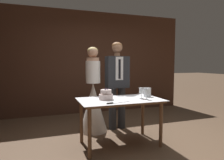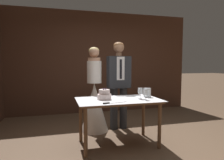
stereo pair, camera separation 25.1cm
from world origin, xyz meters
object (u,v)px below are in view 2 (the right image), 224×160
Objects in this scene: tiered_cake at (104,95)px; groom at (119,80)px; cake_table at (118,105)px; bride at (94,101)px; wine_glass_near at (140,91)px; hurricane_candle at (147,93)px; wine_glass_middle at (145,93)px; cake_knife at (110,103)px.

groom reaches higher than tiered_cake.
cake_table is at bearing -13.91° from tiered_cake.
cake_table is at bearing -107.62° from groom.
bride reaches higher than cake_table.
tiered_cake is 1.25× the size of wine_glass_near.
tiered_cake reaches higher than hurricane_candle.
wine_glass_middle reaches higher than cake_table.
tiered_cake is at bearing -87.84° from bride.
tiered_cake is at bearing 160.66° from wine_glass_middle.
cake_table is 0.76× the size of groom.
cake_knife is 1.09m from bride.
hurricane_candle is 0.09× the size of groom.
groom is (-0.15, 0.95, 0.13)m from wine_glass_middle.
cake_table is 8.61× the size of hurricane_candle.
groom is at bearing 72.38° from cake_table.
tiered_cake reaches higher than cake_table.
wine_glass_near is 0.11× the size of bride.
groom is (-0.29, 0.71, 0.17)m from hurricane_candle.
hurricane_candle is at bearing -42.23° from bride.
tiered_cake and wine_glass_near have the same top height.
wine_glass_near is 0.11m from wine_glass_middle.
bride is at bearing 92.16° from tiered_cake.
wine_glass_near reaches higher than wine_glass_middle.
cake_knife is 2.30× the size of wine_glass_middle.
cake_table is at bearing -172.40° from hurricane_candle.
cake_knife is 0.83m from hurricane_candle.
cake_table is 0.42m from wine_glass_near.
tiered_cake is at bearing -178.74° from hurricane_candle.
groom is (0.47, 0.73, 0.17)m from tiered_cake.
wine_glass_middle is (0.61, 0.13, 0.11)m from cake_knife.
wine_glass_middle is at bearing -55.79° from bride.
cake_table is at bearing 41.84° from cake_knife.
hurricane_candle is 0.79m from groom.
hurricane_candle is 1.09m from bride.
cake_table is 3.46× the size of cake_knife.
tiered_cake reaches higher than wine_glass_middle.
bride is (-0.64, 0.95, -0.27)m from wine_glass_middle.
bride is (-0.79, 0.71, -0.23)m from hurricane_candle.
hurricane_candle is at bearing 13.76° from cake_knife.
hurricane_candle is 0.09× the size of bride.
cake_table is 0.47m from wine_glass_middle.
groom is (0.46, 1.07, 0.23)m from cake_knife.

